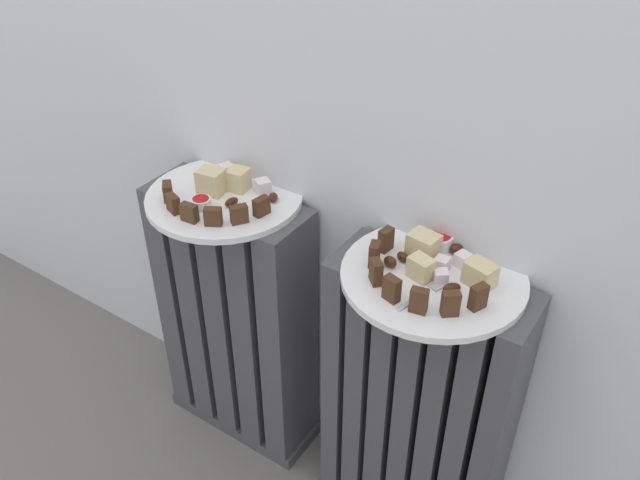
% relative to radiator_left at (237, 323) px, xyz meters
% --- Properties ---
extents(radiator_left, '(0.35, 0.13, 0.62)m').
position_rel_radiator_left_xyz_m(radiator_left, '(0.00, 0.00, 0.00)').
color(radiator_left, '#47474C').
rests_on(radiator_left, ground_plane).
extents(radiator_right, '(0.35, 0.13, 0.62)m').
position_rel_radiator_left_xyz_m(radiator_right, '(0.43, -0.00, -0.00)').
color(radiator_right, '#47474C').
rests_on(radiator_right, ground_plane).
extents(plate_left, '(0.30, 0.30, 0.01)m').
position_rel_radiator_left_xyz_m(plate_left, '(0.00, -0.00, 0.32)').
color(plate_left, white).
rests_on(plate_left, radiator_left).
extents(plate_right, '(0.30, 0.30, 0.01)m').
position_rel_radiator_left_xyz_m(plate_right, '(0.43, -0.00, 0.32)').
color(plate_right, white).
rests_on(plate_right, radiator_right).
extents(dark_cake_slice_left_0, '(0.03, 0.03, 0.03)m').
position_rel_radiator_left_xyz_m(dark_cake_slice_left_0, '(-0.07, -0.07, 0.34)').
color(dark_cake_slice_left_0, '#472B19').
rests_on(dark_cake_slice_left_0, plate_left).
extents(dark_cake_slice_left_1, '(0.03, 0.03, 0.03)m').
position_rel_radiator_left_xyz_m(dark_cake_slice_left_1, '(-0.04, -0.10, 0.34)').
color(dark_cake_slice_left_1, '#472B19').
rests_on(dark_cake_slice_left_1, plate_left).
extents(dark_cake_slice_left_2, '(0.03, 0.02, 0.03)m').
position_rel_radiator_left_xyz_m(dark_cake_slice_left_2, '(0.01, -0.10, 0.34)').
color(dark_cake_slice_left_2, '#472B19').
rests_on(dark_cake_slice_left_2, plate_left).
extents(dark_cake_slice_left_3, '(0.03, 0.03, 0.03)m').
position_rel_radiator_left_xyz_m(dark_cake_slice_left_3, '(0.05, -0.09, 0.34)').
color(dark_cake_slice_left_3, '#472B19').
rests_on(dark_cake_slice_left_3, plate_left).
extents(dark_cake_slice_left_4, '(0.03, 0.03, 0.03)m').
position_rel_radiator_left_xyz_m(dark_cake_slice_left_4, '(0.08, -0.06, 0.34)').
color(dark_cake_slice_left_4, '#472B19').
rests_on(dark_cake_slice_left_4, plate_left).
extents(dark_cake_slice_left_5, '(0.02, 0.03, 0.03)m').
position_rel_radiator_left_xyz_m(dark_cake_slice_left_5, '(0.10, -0.02, 0.34)').
color(dark_cake_slice_left_5, '#472B19').
rests_on(dark_cake_slice_left_5, plate_left).
extents(marble_cake_slice_left_0, '(0.04, 0.04, 0.04)m').
position_rel_radiator_left_xyz_m(marble_cake_slice_left_0, '(0.01, 0.03, 0.35)').
color(marble_cake_slice_left_0, beige).
rests_on(marble_cake_slice_left_0, plate_left).
extents(marble_cake_slice_left_1, '(0.05, 0.05, 0.05)m').
position_rel_radiator_left_xyz_m(marble_cake_slice_left_1, '(-0.02, -0.01, 0.35)').
color(marble_cake_slice_left_1, beige).
rests_on(marble_cake_slice_left_1, plate_left).
extents(turkish_delight_left_0, '(0.03, 0.03, 0.02)m').
position_rel_radiator_left_xyz_m(turkish_delight_left_0, '(-0.04, 0.06, 0.34)').
color(turkish_delight_left_0, white).
rests_on(turkish_delight_left_0, plate_left).
extents(turkish_delight_left_1, '(0.03, 0.03, 0.03)m').
position_rel_radiator_left_xyz_m(turkish_delight_left_1, '(0.06, 0.05, 0.34)').
color(turkish_delight_left_1, white).
rests_on(turkish_delight_left_1, plate_left).
extents(medjool_date_left_0, '(0.02, 0.03, 0.02)m').
position_rel_radiator_left_xyz_m(medjool_date_left_0, '(0.04, -0.02, 0.33)').
color(medjool_date_left_0, '#3D1E0F').
rests_on(medjool_date_left_0, plate_left).
extents(medjool_date_left_1, '(0.03, 0.03, 0.01)m').
position_rel_radiator_left_xyz_m(medjool_date_left_1, '(0.09, 0.03, 0.33)').
color(medjool_date_left_1, '#3D1E0F').
rests_on(medjool_date_left_1, plate_left).
extents(jam_bowl_left, '(0.04, 0.04, 0.02)m').
position_rel_radiator_left_xyz_m(jam_bowl_left, '(-0.00, -0.06, 0.34)').
color(jam_bowl_left, white).
rests_on(jam_bowl_left, plate_left).
extents(dark_cake_slice_right_0, '(0.02, 0.03, 0.04)m').
position_rel_radiator_left_xyz_m(dark_cake_slice_right_0, '(0.34, 0.01, 0.34)').
color(dark_cake_slice_right_0, '#472B19').
rests_on(dark_cake_slice_right_0, plate_right).
extents(dark_cake_slice_right_1, '(0.02, 0.03, 0.04)m').
position_rel_radiator_left_xyz_m(dark_cake_slice_right_1, '(0.34, -0.03, 0.34)').
color(dark_cake_slice_right_1, '#472B19').
rests_on(dark_cake_slice_right_1, plate_right).
extents(dark_cake_slice_right_2, '(0.03, 0.03, 0.04)m').
position_rel_radiator_left_xyz_m(dark_cake_slice_right_2, '(0.37, -0.07, 0.34)').
color(dark_cake_slice_right_2, '#472B19').
rests_on(dark_cake_slice_right_2, plate_right).
extents(dark_cake_slice_right_3, '(0.03, 0.02, 0.04)m').
position_rel_radiator_left_xyz_m(dark_cake_slice_right_3, '(0.41, -0.09, 0.34)').
color(dark_cake_slice_right_3, '#472B19').
rests_on(dark_cake_slice_right_3, plate_right).
extents(dark_cake_slice_right_4, '(0.03, 0.02, 0.04)m').
position_rel_radiator_left_xyz_m(dark_cake_slice_right_4, '(0.45, -0.09, 0.34)').
color(dark_cake_slice_right_4, '#472B19').
rests_on(dark_cake_slice_right_4, plate_right).
extents(dark_cake_slice_right_5, '(0.03, 0.03, 0.04)m').
position_rel_radiator_left_xyz_m(dark_cake_slice_right_5, '(0.49, -0.07, 0.34)').
color(dark_cake_slice_right_5, '#472B19').
rests_on(dark_cake_slice_right_5, plate_right).
extents(dark_cake_slice_right_6, '(0.02, 0.03, 0.04)m').
position_rel_radiator_left_xyz_m(dark_cake_slice_right_6, '(0.52, -0.04, 0.34)').
color(dark_cake_slice_right_6, '#472B19').
rests_on(dark_cake_slice_right_6, plate_right).
extents(marble_cake_slice_right_0, '(0.05, 0.04, 0.04)m').
position_rel_radiator_left_xyz_m(marble_cake_slice_right_0, '(0.50, 0.01, 0.34)').
color(marble_cake_slice_right_0, beige).
rests_on(marble_cake_slice_right_0, plate_right).
extents(marble_cake_slice_right_1, '(0.04, 0.04, 0.04)m').
position_rel_radiator_left_xyz_m(marble_cake_slice_right_1, '(0.42, -0.02, 0.34)').
color(marble_cake_slice_right_1, beige).
rests_on(marble_cake_slice_right_1, plate_right).
extents(marble_cake_slice_right_2, '(0.05, 0.04, 0.04)m').
position_rel_radiator_left_xyz_m(marble_cake_slice_right_2, '(0.40, 0.03, 0.35)').
color(marble_cake_slice_right_2, beige).
rests_on(marble_cake_slice_right_2, plate_right).
extents(turkish_delight_right_0, '(0.03, 0.03, 0.02)m').
position_rel_radiator_left_xyz_m(turkish_delight_right_0, '(0.45, -0.01, 0.33)').
color(turkish_delight_right_0, white).
rests_on(turkish_delight_right_0, plate_right).
extents(turkish_delight_right_1, '(0.03, 0.03, 0.02)m').
position_rel_radiator_left_xyz_m(turkish_delight_right_1, '(0.46, 0.04, 0.34)').
color(turkish_delight_right_1, white).
rests_on(turkish_delight_right_1, plate_right).
extents(turkish_delight_right_2, '(0.02, 0.02, 0.02)m').
position_rel_radiator_left_xyz_m(turkish_delight_right_2, '(0.44, 0.02, 0.34)').
color(turkish_delight_right_2, white).
rests_on(turkish_delight_right_2, plate_right).
extents(medjool_date_right_0, '(0.03, 0.03, 0.02)m').
position_rel_radiator_left_xyz_m(medjool_date_right_0, '(0.44, 0.07, 0.33)').
color(medjool_date_right_0, '#3D1E0F').
rests_on(medjool_date_right_0, plate_right).
extents(medjool_date_right_1, '(0.03, 0.03, 0.02)m').
position_rel_radiator_left_xyz_m(medjool_date_right_1, '(0.47, -0.03, 0.33)').
color(medjool_date_right_1, '#3D1E0F').
rests_on(medjool_date_right_1, plate_right).
extents(medjool_date_right_2, '(0.03, 0.03, 0.02)m').
position_rel_radiator_left_xyz_m(medjool_date_right_2, '(0.36, -0.02, 0.33)').
color(medjool_date_right_2, '#3D1E0F').
rests_on(medjool_date_right_2, plate_right).
extents(medjool_date_right_3, '(0.03, 0.02, 0.02)m').
position_rel_radiator_left_xyz_m(medjool_date_right_3, '(0.37, 0.00, 0.33)').
color(medjool_date_right_3, '#3D1E0F').
rests_on(medjool_date_right_3, plate_right).
extents(jam_bowl_right, '(0.04, 0.04, 0.02)m').
position_rel_radiator_left_xyz_m(jam_bowl_right, '(0.41, 0.07, 0.34)').
color(jam_bowl_right, white).
rests_on(jam_bowl_right, plate_right).
extents(fork, '(0.04, 0.10, 0.00)m').
position_rel_radiator_left_xyz_m(fork, '(0.44, -0.06, 0.33)').
color(fork, '#B7B7BC').
rests_on(fork, plate_right).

